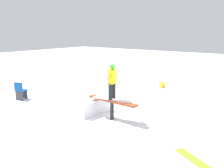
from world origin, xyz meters
TOP-DOWN VIEW (x-y plane):
  - ground_plane at (0.00, 0.00)m, footprint 60.00×60.00m
  - rail_feature at (0.00, 0.00)m, footprint 2.19×0.41m
  - snow_kicker_ramp at (-1.65, 0.10)m, footprint 1.89×1.61m
  - main_rider_on_rail at (0.00, 0.00)m, footprint 1.58×0.72m
  - loose_snowboard_lime at (3.58, -1.17)m, footprint 1.35×0.95m
  - folding_chair at (-5.20, -0.48)m, footprint 0.57×0.57m
  - backpack_on_snow at (-0.86, 6.00)m, footprint 0.36×0.32m

SIDE VIEW (x-z plane):
  - ground_plane at x=0.00m, z-range 0.00..0.00m
  - loose_snowboard_lime at x=3.58m, z-range 0.00..0.02m
  - backpack_on_snow at x=-0.86m, z-range 0.00..0.34m
  - snow_kicker_ramp at x=-1.65m, z-range 0.00..0.58m
  - folding_chair at x=-5.20m, z-range -0.03..0.85m
  - rail_feature at x=0.00m, z-range 0.26..1.04m
  - main_rider_on_rail at x=0.00m, z-range 0.76..2.11m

